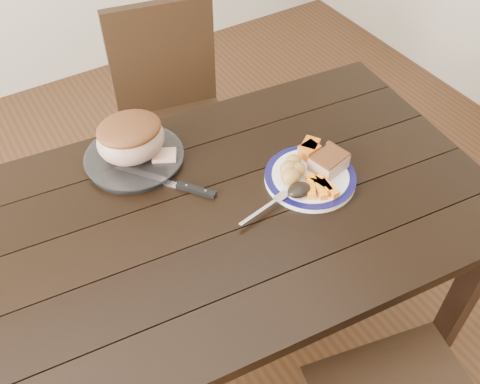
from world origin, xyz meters
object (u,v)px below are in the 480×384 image
fork (267,206)px  roast_joint (131,140)px  chair_far (174,110)px  dining_table (213,232)px  pork_slice (329,163)px  dinner_plate (310,178)px  carving_knife (184,187)px  serving_platter (135,158)px

fork → roast_joint: roast_joint is taller
chair_far → roast_joint: chair_far is taller
dining_table → pork_slice: pork_slice is taller
dinner_plate → dining_table: bearing=172.0°
chair_far → carving_knife: (-0.26, -0.62, 0.23)m
roast_joint → carving_knife: 0.21m
chair_far → dinner_plate: chair_far is taller
fork → dining_table: bearing=137.7°
pork_slice → roast_joint: 0.58m
dining_table → pork_slice: (0.37, -0.05, 0.13)m
fork → carving_knife: (-0.16, 0.20, -0.01)m
serving_platter → carving_knife: bearing=-68.4°
dinner_plate → carving_knife: (-0.33, 0.16, -0.00)m
serving_platter → carving_knife: serving_platter is taller
dining_table → serving_platter: 0.33m
fork → carving_knife: fork is taller
dinner_plate → serving_platter: size_ratio=0.92×
fork → pork_slice: bearing=-2.5°
dinner_plate → serving_platter: serving_platter is taller
roast_joint → pork_slice: bearing=-37.1°
carving_knife → fork: bearing=0.8°
pork_slice → fork: 0.24m
dinner_plate → carving_knife: dinner_plate is taller
chair_far → dinner_plate: size_ratio=3.49×
roast_joint → carving_knife: size_ratio=0.76×
dining_table → chair_far: chair_far is taller
dining_table → pork_slice: size_ratio=17.03×
chair_far → roast_joint: size_ratio=4.59×
chair_far → serving_platter: (-0.33, -0.43, 0.23)m
dining_table → roast_joint: size_ratio=8.32×
dining_table → carving_knife: 0.16m
dining_table → roast_joint: roast_joint is taller
serving_platter → roast_joint: (0.00, 0.00, 0.07)m
fork → roast_joint: (-0.23, 0.38, 0.06)m
dinner_plate → roast_joint: bearing=139.5°
dining_table → fork: bearing=-31.8°
pork_slice → carving_knife: size_ratio=0.37×
dining_table → serving_platter: size_ratio=5.79×
serving_platter → chair_far: bearing=53.0°
serving_platter → roast_joint: size_ratio=1.44×
dinner_plate → roast_joint: (-0.40, 0.34, 0.07)m
serving_platter → pork_slice: pork_slice is taller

